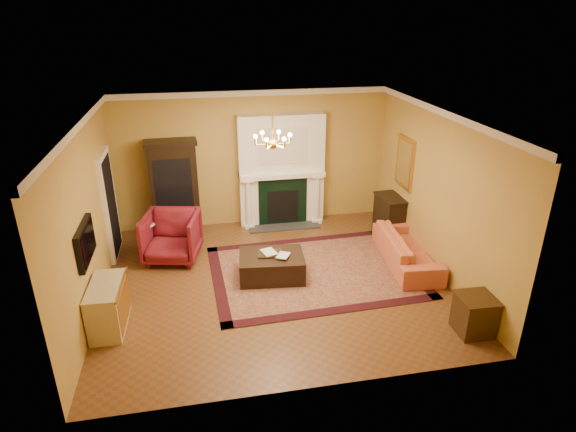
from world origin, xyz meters
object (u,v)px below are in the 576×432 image
object	(u,v)px
pedestal_table	(147,236)
wingback_armchair	(171,235)
coral_sofa	(407,245)
leather_ottoman	(272,266)
console_table	(390,216)
china_cabinet	(175,190)
commode	(108,306)
end_table	(474,316)

from	to	relation	value
pedestal_table	wingback_armchair	bearing A→B (deg)	-33.60
coral_sofa	leather_ottoman	bearing A→B (deg)	95.77
coral_sofa	console_table	xyz separation A→B (m)	(0.17, 1.31, 0.02)
china_cabinet	commode	xyz separation A→B (m)	(-0.98, -3.35, -0.62)
leather_ottoman	coral_sofa	bearing A→B (deg)	6.20
coral_sofa	end_table	distance (m)	2.23
china_cabinet	leather_ottoman	distance (m)	3.00
end_table	leather_ottoman	xyz separation A→B (m)	(-2.75, 2.20, -0.06)
pedestal_table	console_table	distance (m)	5.10
coral_sofa	commode	bearing A→B (deg)	106.14
china_cabinet	wingback_armchair	xyz separation A→B (m)	(-0.08, -1.27, -0.47)
leather_ottoman	wingback_armchair	bearing A→B (deg)	154.74
console_table	leather_ottoman	xyz separation A→B (m)	(-2.81, -1.33, -0.19)
wingback_armchair	end_table	xyz separation A→B (m)	(4.55, -3.28, -0.23)
leather_ottoman	commode	bearing A→B (deg)	-153.92
wingback_armchair	end_table	bearing A→B (deg)	-23.25
coral_sofa	console_table	distance (m)	1.32
wingback_armchair	commode	xyz separation A→B (m)	(-0.90, -2.08, -0.15)
pedestal_table	leather_ottoman	bearing A→B (deg)	-31.55
coral_sofa	wingback_armchair	bearing A→B (deg)	81.90
wingback_armchair	leather_ottoman	bearing A→B (deg)	-18.41
end_table	coral_sofa	bearing A→B (deg)	92.76
pedestal_table	commode	xyz separation A→B (m)	(-0.41, -2.41, -0.01)
wingback_armchair	coral_sofa	bearing A→B (deg)	-0.82
coral_sofa	leather_ottoman	distance (m)	2.65
commode	console_table	size ratio (longest dim) A/B	1.18
china_cabinet	pedestal_table	size ratio (longest dim) A/B	3.02
wingback_armchair	leather_ottoman	distance (m)	2.12
pedestal_table	console_table	xyz separation A→B (m)	(5.10, -0.08, 0.04)
end_table	console_table	xyz separation A→B (m)	(0.06, 3.53, 0.13)
pedestal_table	coral_sofa	distance (m)	5.12
china_cabinet	coral_sofa	size ratio (longest dim) A/B	0.96
commode	coral_sofa	bearing A→B (deg)	12.77
wingback_armchair	leather_ottoman	xyz separation A→B (m)	(1.80, -1.08, -0.29)
china_cabinet	leather_ottoman	size ratio (longest dim) A/B	1.70
wingback_armchair	pedestal_table	size ratio (longest dim) A/B	1.59
commode	coral_sofa	world-z (taller)	coral_sofa
commode	console_table	distance (m)	5.98
console_table	leather_ottoman	size ratio (longest dim) A/B	0.73
console_table	leather_ottoman	bearing A→B (deg)	-159.03
pedestal_table	leather_ottoman	world-z (taller)	pedestal_table
commode	coral_sofa	xyz separation A→B (m)	(5.34, 1.03, 0.03)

